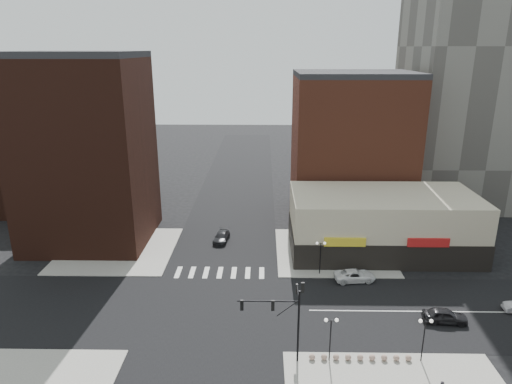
{
  "coord_description": "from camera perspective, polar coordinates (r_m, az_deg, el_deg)",
  "views": [
    {
      "loc": [
        5.17,
        -41.73,
        26.23
      ],
      "look_at": [
        4.34,
        6.22,
        11.0
      ],
      "focal_mm": 32.0,
      "sensor_mm": 36.0,
      "label": 1
    }
  ],
  "objects": [
    {
      "name": "dark_sedan_east",
      "position": [
        50.66,
        22.54,
        -14.09
      ],
      "size": [
        4.47,
        2.15,
        1.47
      ],
      "primitive_type": "imported",
      "rotation": [
        0.0,
        0.0,
        1.47
      ],
      "color": "black",
      "rests_on": "ground"
    },
    {
      "name": "sidewalk_nw",
      "position": [
        65.06,
        -16.82,
        -6.91
      ],
      "size": [
        15.0,
        15.0,
        0.12
      ],
      "primitive_type": "cube",
      "color": "gray",
      "rests_on": "ground"
    },
    {
      "name": "dark_sedan_north",
      "position": [
        65.0,
        -4.33,
        -5.6
      ],
      "size": [
        2.38,
        4.72,
        1.31
      ],
      "primitive_type": "imported",
      "rotation": [
        0.0,
        0.0,
        -0.12
      ],
      "color": "black",
      "rests_on": "ground"
    },
    {
      "name": "ground",
      "position": [
        49.56,
        -5.32,
        -14.42
      ],
      "size": [
        240.0,
        240.0,
        0.0
      ],
      "primitive_type": "plane",
      "color": "black",
      "rests_on": "ground"
    },
    {
      "name": "street_lamp_se_b",
      "position": [
        43.07,
        20.35,
        -15.8
      ],
      "size": [
        1.22,
        0.32,
        4.16
      ],
      "color": "black",
      "rests_on": "sidewalk_se"
    },
    {
      "name": "building_ne_midrise",
      "position": [
        74.14,
        11.77,
        5.39
      ],
      "size": [
        18.0,
        15.0,
        22.0
      ],
      "primitive_type": "cube",
      "color": "brown",
      "rests_on": "ground"
    },
    {
      "name": "building_nw_low",
      "position": [
        86.75,
        -24.44,
        2.53
      ],
      "size": [
        20.0,
        18.0,
        12.0
      ],
      "primitive_type": "cube",
      "color": "#351910",
      "rests_on": "ground"
    },
    {
      "name": "road_ew",
      "position": [
        49.55,
        -5.32,
        -14.41
      ],
      "size": [
        200.0,
        14.0,
        0.02
      ],
      "primitive_type": "cube",
      "color": "black",
      "rests_on": "ground"
    },
    {
      "name": "sidewalk_ne",
      "position": [
        62.72,
        9.53,
        -7.31
      ],
      "size": [
        15.0,
        15.0,
        0.12
      ],
      "primitive_type": "cube",
      "color": "gray",
      "rests_on": "ground"
    },
    {
      "name": "white_suv",
      "position": [
        55.64,
        12.25,
        -10.17
      ],
      "size": [
        5.03,
        2.73,
        1.34
      ],
      "primitive_type": "imported",
      "rotation": [
        0.0,
        0.0,
        1.68
      ],
      "color": "white",
      "rests_on": "ground"
    },
    {
      "name": "traffic_signal",
      "position": [
        40.07,
        3.92,
        -14.48
      ],
      "size": [
        5.59,
        3.09,
        7.77
      ],
      "color": "black",
      "rests_on": "ground"
    },
    {
      "name": "road_ns",
      "position": [
        49.55,
        -5.32,
        -14.41
      ],
      "size": [
        14.0,
        200.0,
        0.02
      ],
      "primitive_type": "cube",
      "color": "black",
      "rests_on": "ground"
    },
    {
      "name": "building_nw",
      "position": [
        66.33,
        -20.47,
        4.55
      ],
      "size": [
        16.0,
        15.0,
        25.0
      ],
      "primitive_type": "cube",
      "color": "#351910",
      "rests_on": "ground"
    },
    {
      "name": "street_lamp_se_a",
      "position": [
        41.2,
        9.34,
        -16.48
      ],
      "size": [
        1.22,
        0.32,
        4.16
      ],
      "color": "black",
      "rests_on": "sidewalk_se"
    },
    {
      "name": "bollard_row",
      "position": [
        43.34,
        12.89,
        -19.5
      ],
      "size": [
        8.94,
        0.54,
        0.54
      ],
      "color": "gray",
      "rests_on": "sidewalk_se"
    },
    {
      "name": "building_ne_row",
      "position": [
        63.2,
        15.47,
        -4.33
      ],
      "size": [
        24.2,
        12.2,
        8.0
      ],
      "color": "#BDB396",
      "rests_on": "ground"
    },
    {
      "name": "street_lamp_ne",
      "position": [
        55.19,
        8.07,
        -7.13
      ],
      "size": [
        1.22,
        0.32,
        4.16
      ],
      "color": "black",
      "rests_on": "sidewalk_ne"
    }
  ]
}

